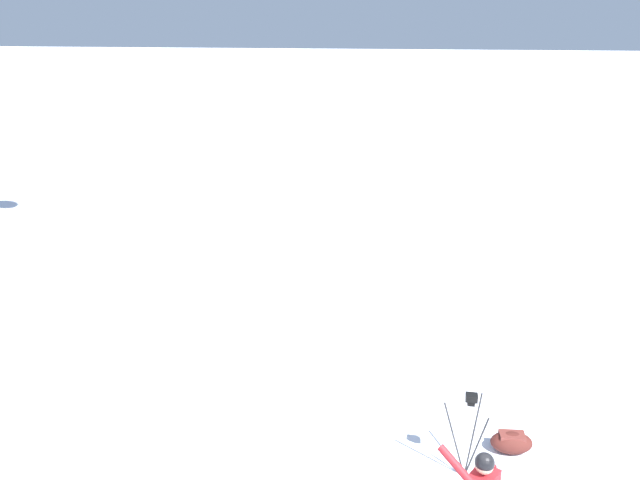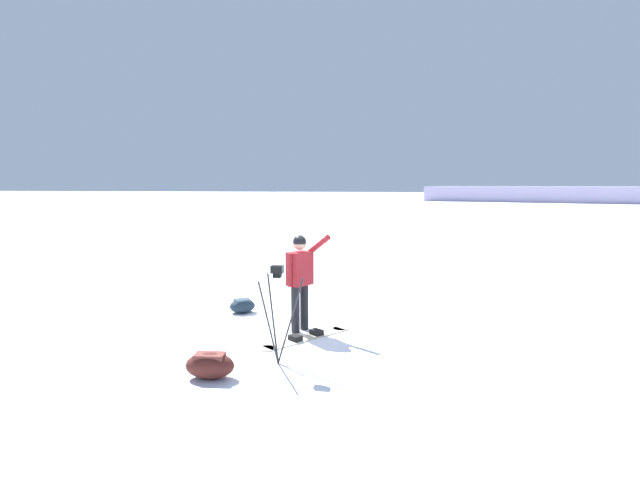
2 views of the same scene
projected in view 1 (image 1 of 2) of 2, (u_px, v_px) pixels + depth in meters
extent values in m
sphere|color=tan|center=(484.00, 465.00, 6.80)|extent=(0.21, 0.21, 0.21)
sphere|color=black|center=(485.00, 462.00, 6.79)|extent=(0.22, 0.22, 0.22)
cylinder|color=maroon|center=(457.00, 467.00, 6.82)|extent=(0.32, 0.48, 0.39)
cylinder|color=#262628|center=(455.00, 440.00, 8.55)|extent=(0.05, 0.37, 1.19)
cylinder|color=#262628|center=(476.00, 448.00, 8.39)|extent=(0.31, 0.25, 1.19)
cylinder|color=#262628|center=(473.00, 435.00, 8.66)|extent=(0.34, 0.20, 1.19)
cube|color=black|center=(471.00, 403.00, 8.33)|extent=(0.10, 0.10, 0.06)
cube|color=black|center=(472.00, 398.00, 8.30)|extent=(0.12, 0.16, 0.10)
ellipsoid|color=#4C1E19|center=(511.00, 442.00, 9.18)|extent=(0.42, 0.65, 0.33)
cube|color=brown|center=(512.00, 436.00, 9.14)|extent=(0.25, 0.39, 0.08)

